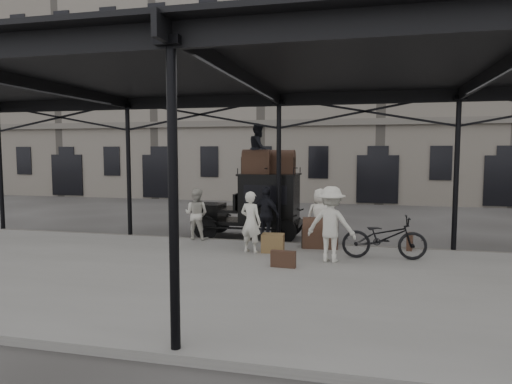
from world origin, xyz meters
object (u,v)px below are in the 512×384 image
(porter_official, at_px, (267,215))
(porter_left, at_px, (251,222))
(bicycle, at_px, (384,237))
(steamer_trunk_platform, at_px, (320,235))
(steamer_trunk_roof_near, at_px, (256,164))
(taxi, at_px, (260,203))

(porter_official, bearing_deg, porter_left, 115.94)
(bicycle, xyz_separation_m, steamer_trunk_platform, (-1.73, 1.02, -0.19))
(bicycle, height_order, steamer_trunk_platform, bicycle)
(porter_left, xyz_separation_m, steamer_trunk_roof_near, (-0.45, 2.52, 1.52))
(porter_left, relative_size, porter_official, 0.99)
(taxi, relative_size, steamer_trunk_platform, 3.69)
(porter_official, xyz_separation_m, bicycle, (3.38, -1.35, -0.29))
(porter_left, xyz_separation_m, bicycle, (3.52, 0.08, -0.28))
(steamer_trunk_roof_near, bearing_deg, steamer_trunk_platform, -38.64)
(porter_official, xyz_separation_m, steamer_trunk_platform, (1.64, -0.33, -0.49))
(bicycle, xyz_separation_m, steamer_trunk_roof_near, (-3.96, 2.44, 1.80))
(porter_left, bearing_deg, porter_official, -78.42)
(porter_official, height_order, steamer_trunk_platform, porter_official)
(steamer_trunk_platform, bearing_deg, bicycle, -36.23)
(taxi, bearing_deg, steamer_trunk_platform, -37.78)
(porter_left, bearing_deg, steamer_trunk_platform, -131.12)
(porter_left, height_order, steamer_trunk_platform, porter_left)
(taxi, distance_m, bicycle, 4.74)
(porter_left, height_order, steamer_trunk_roof_near, steamer_trunk_roof_near)
(taxi, bearing_deg, porter_left, -82.49)
(porter_left, bearing_deg, taxi, -65.42)
(taxi, distance_m, steamer_trunk_roof_near, 1.33)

